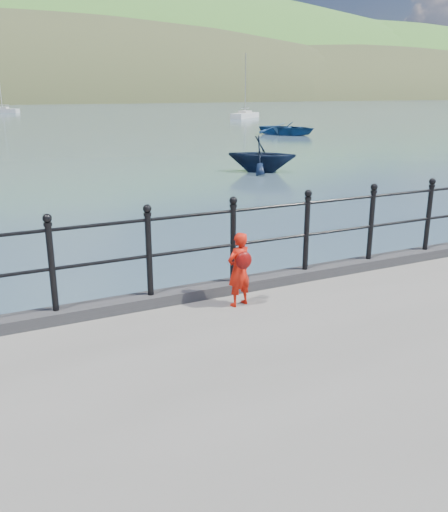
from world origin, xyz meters
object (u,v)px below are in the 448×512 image
child (239,269)px  sailboat_deep (3,111)px  railing (192,239)px  launch_blue (288,129)px  launch_navy (262,154)px  sailboat_far (245,116)px

child → sailboat_deep: size_ratio=0.12×
railing → sailboat_deep: bearing=87.0°
railing → launch_blue: bearing=55.9°
railing → launch_blue: railing is taller
launch_blue → launch_navy: size_ratio=1.61×
launch_navy → sailboat_deep: size_ratio=0.40×
sailboat_far → sailboat_deep: sailboat_far is taller
child → sailboat_deep: bearing=-106.6°
railing → child: size_ratio=18.45×
sailboat_far → sailboat_deep: bearing=93.1°
railing → sailboat_far: 70.17m
child → launch_blue: child is taller
launch_blue → sailboat_far: 29.35m
launch_navy → sailboat_deep: 79.19m
launch_blue → sailboat_far: (10.46, 27.42, -0.19)m
railing → sailboat_deep: sailboat_deep is taller
child → launch_blue: 41.44m
child → sailboat_far: 70.39m
launch_blue → sailboat_deep: bearing=81.6°
launch_navy → railing: bearing=-172.3°
railing → sailboat_far: sailboat_far is taller
launch_navy → sailboat_far: sailboat_far is taller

